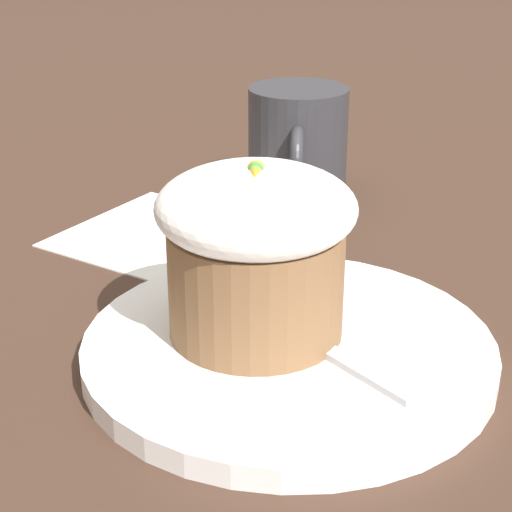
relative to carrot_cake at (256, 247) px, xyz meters
The scene contains 6 objects.
ground_plane 0.07m from the carrot_cake, 68.48° to the left, with size 4.00×4.00×0.00m, color #3D281E.
dessert_plate 0.06m from the carrot_cake, 68.48° to the left, with size 0.23×0.23×0.01m.
carrot_cake is the anchor object (origin of this frame).
spoon 0.06m from the carrot_cake, 75.58° to the left, with size 0.10×0.10×0.01m.
coffee_cup 0.26m from the carrot_cake, behind, with size 0.11×0.08×0.09m.
paper_napkin 0.21m from the carrot_cake, 152.84° to the right, with size 0.18×0.17×0.00m.
Camera 1 is at (0.42, 0.01, 0.25)m, focal length 60.00 mm.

